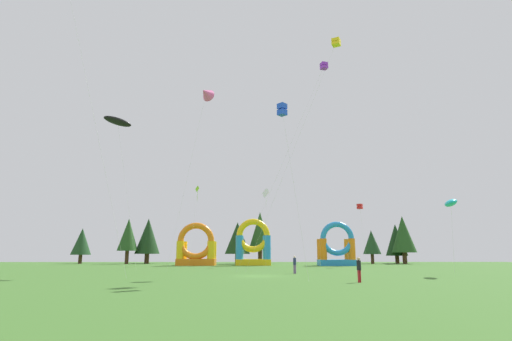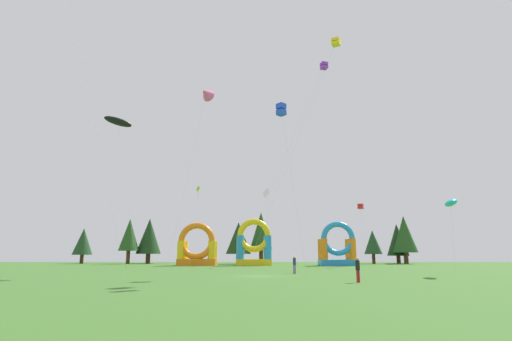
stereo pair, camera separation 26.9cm
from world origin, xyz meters
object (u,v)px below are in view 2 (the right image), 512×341
at_px(kite_yellow_box, 336,43).
at_px(person_far_side, 294,263).
at_px(kite_blue_box, 281,110).
at_px(inflatable_blue_arch, 337,249).
at_px(kite_black_parafoil, 118,122).
at_px(inflatable_red_slide, 254,248).
at_px(kite_lime_diamond, 199,190).
at_px(kite_pink_delta, 206,93).
at_px(kite_red_box, 361,206).
at_px(kite_white_diamond, 267,194).
at_px(kite_purple_box, 324,67).
at_px(kite_cyan_parafoil, 451,203).
at_px(inflatable_yellow_castle, 197,251).
at_px(person_left_edge, 358,267).

bearing_deg(kite_yellow_box, person_far_side, 177.32).
relative_size(kite_blue_box, inflatable_blue_arch, 2.00).
distance_m(person_far_side, inflatable_blue_arch, 28.02).
xyz_separation_m(kite_black_parafoil, inflatable_red_slide, (17.79, 20.43, -15.80)).
xyz_separation_m(kite_lime_diamond, kite_pink_delta, (3.92, -25.26, 7.75)).
distance_m(kite_red_box, person_far_side, 25.83).
bearing_deg(kite_yellow_box, kite_white_diamond, 106.64).
bearing_deg(kite_red_box, kite_blue_box, -115.38).
height_order(kite_purple_box, kite_black_parafoil, kite_purple_box).
relative_size(kite_purple_box, kite_yellow_box, 0.98).
bearing_deg(kite_purple_box, inflatable_blue_arch, 76.20).
height_order(kite_cyan_parafoil, kite_lime_diamond, kite_lime_diamond).
relative_size(kite_black_parafoil, inflatable_blue_arch, 2.71).
xyz_separation_m(kite_red_box, inflatable_blue_arch, (-2.83, 5.23, -6.58)).
distance_m(kite_lime_diamond, inflatable_red_slide, 13.93).
height_order(kite_cyan_parafoil, inflatable_yellow_castle, kite_cyan_parafoil).
bearing_deg(kite_yellow_box, kite_pink_delta, 168.40).
height_order(kite_purple_box, kite_blue_box, kite_purple_box).
relative_size(kite_pink_delta, person_left_edge, 12.18).
relative_size(kite_purple_box, kite_black_parafoil, 1.30).
bearing_deg(kite_cyan_parafoil, kite_black_parafoil, 162.72).
bearing_deg(kite_black_parafoil, person_left_edge, -39.68).
bearing_deg(kite_black_parafoil, kite_purple_box, -7.52).
height_order(kite_black_parafoil, kite_yellow_box, kite_yellow_box).
xyz_separation_m(person_left_edge, person_far_side, (-3.20, 12.73, 0.01)).
bearing_deg(kite_white_diamond, person_far_side, -85.40).
xyz_separation_m(kite_white_diamond, kite_red_box, (14.61, -2.33, -2.27)).
bearing_deg(inflatable_blue_arch, kite_cyan_parafoil, -80.31).
relative_size(inflatable_red_slide, inflatable_blue_arch, 1.09).
xyz_separation_m(person_left_edge, inflatable_blue_arch, (6.71, 38.89, 1.62)).
height_order(person_left_edge, inflatable_blue_arch, inflatable_blue_arch).
xyz_separation_m(kite_black_parafoil, kite_yellow_box, (26.93, -8.23, 6.74)).
bearing_deg(inflatable_blue_arch, inflatable_yellow_castle, 176.47).
bearing_deg(person_left_edge, kite_black_parafoil, -71.56).
bearing_deg(kite_yellow_box, kite_black_parafoil, 163.00).
bearing_deg(kite_cyan_parafoil, person_left_edge, -141.71).
bearing_deg(person_far_side, inflatable_blue_arch, -70.54).
bearing_deg(person_left_edge, inflatable_red_slide, -111.97).
relative_size(kite_pink_delta, inflatable_red_slide, 2.74).
bearing_deg(kite_black_parafoil, kite_red_box, 20.54).
bearing_deg(kite_pink_delta, kite_purple_box, 6.60).
distance_m(kite_lime_diamond, kite_red_box, 27.70).
bearing_deg(inflatable_blue_arch, person_far_side, -110.76).
relative_size(kite_purple_box, kite_red_box, 2.64).
bearing_deg(kite_white_diamond, kite_red_box, -9.04).
xyz_separation_m(kite_purple_box, kite_pink_delta, (-14.44, -1.67, -4.30)).
xyz_separation_m(person_far_side, inflatable_blue_arch, (9.91, 26.16, 1.61)).
height_order(kite_purple_box, inflatable_blue_arch, kite_purple_box).
distance_m(kite_white_diamond, inflatable_red_slide, 10.21).
distance_m(kite_purple_box, inflatable_blue_arch, 31.51).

